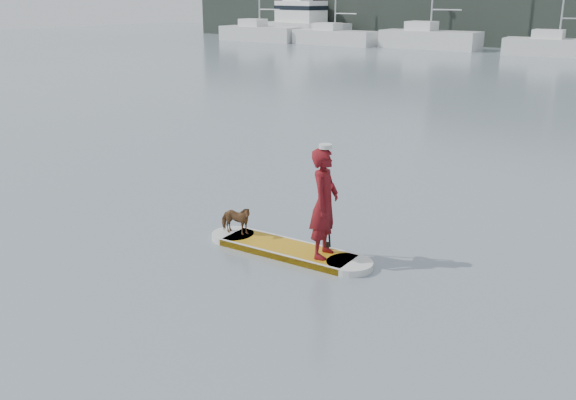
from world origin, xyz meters
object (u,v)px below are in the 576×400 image
Objects in this scene: paddler at (324,203)px; motor_yacht_b at (304,22)px; sailboat_a at (259,32)px; dog at (236,220)px; sailboat_c at (429,38)px; sailboat_b at (334,36)px; paddleboard at (288,250)px; sailboat_d at (557,45)px.

motor_yacht_b reaches higher than paddler.
paddler is 54.09m from sailboat_a.
paddler is 2.85× the size of dog.
sailboat_c reaches higher than paddler.
dog is at bearing -59.18° from sailboat_b.
paddler is at bearing -57.21° from sailboat_b.
motor_yacht_b reaches higher than dog.
sailboat_a is at bearing 25.02° from paddler.
sailboat_d is (-6.90, 42.09, 0.75)m from paddleboard.
sailboat_b is 0.99× the size of sailboat_c.
paddler is 46.44m from sailboat_c.
sailboat_d is (-5.73, 42.17, 0.40)m from dog.
sailboat_b is 1.20× the size of motor_yacht_b.
sailboat_c is (-16.27, 42.86, 0.48)m from dog.
motor_yacht_b is at bearing 165.40° from sailboat_d.
dog is 0.06× the size of sailboat_c.
motor_yacht_b is (1.97, 4.75, 0.90)m from sailboat_a.
sailboat_a is 1.22× the size of motor_yacht_b.
sailboat_b is (-26.19, 41.62, 0.75)m from paddleboard.
motor_yacht_b is at bearing 20.60° from dog.
sailboat_b is at bearing -174.34° from sailboat_c.
dog is 55.62m from motor_yacht_b.
sailboat_c reaches higher than motor_yacht_b.
dog is (-1.17, -0.08, 0.34)m from paddleboard.
paddleboard is 0.29× the size of sailboat_d.
sailboat_c is 10.56m from sailboat_d.
motor_yacht_b is at bearing 20.37° from paddler.
sailboat_a is 17.17m from sailboat_c.
paddler is at bearing -86.05° from sailboat_d.
paddler is 0.19× the size of motor_yacht_b.
sailboat_d is 25.95m from motor_yacht_b.
sailboat_b is (-26.92, 41.57, -0.26)m from paddler.
sailboat_d is at bearing -5.38° from paddler.
paddleboard is at bearing -87.03° from sailboat_d.
sailboat_c reaches higher than sailboat_d.
paddleboard is at bearing -43.57° from motor_yacht_b.
sailboat_b is 19.29m from sailboat_d.
sailboat_b is (8.34, 0.56, -0.02)m from sailboat_a.
dog is at bearing -44.60° from motor_yacht_b.
paddler is 2.02m from dog.
paddler reaches higher than dog.
paddler reaches higher than paddleboard.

